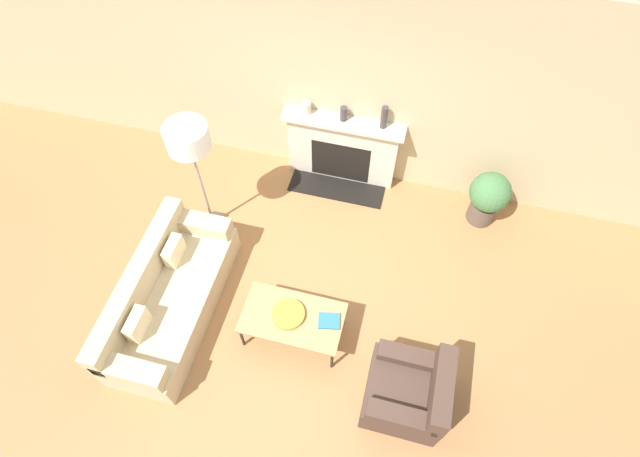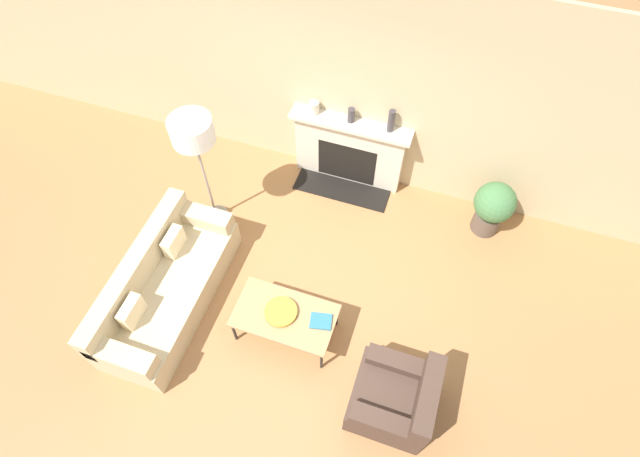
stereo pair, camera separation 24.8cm
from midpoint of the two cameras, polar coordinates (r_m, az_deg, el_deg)
ground_plane at (r=5.91m, az=-2.89°, el=-10.25°), size 18.00×18.00×0.00m
wall_back at (r=6.17m, az=4.80°, el=15.86°), size 18.00×0.06×2.90m
fireplace at (r=6.71m, az=4.40°, el=8.75°), size 1.57×0.59×1.03m
couch at (r=5.98m, az=-16.17°, el=-6.52°), size 0.83×2.06×0.77m
armchair_near at (r=5.36m, az=10.09°, el=-18.63°), size 0.79×0.79×0.78m
coffee_table at (r=5.47m, az=-2.73°, el=-10.01°), size 1.10×0.62×0.44m
bowl at (r=5.42m, az=-3.18°, el=-9.50°), size 0.35×0.35×0.05m
book at (r=5.39m, az=1.44°, el=-10.59°), size 0.26×0.23×0.02m
floor_lamp at (r=5.63m, az=-13.05°, el=10.21°), size 0.48×0.48×1.71m
mantel_vase_left at (r=6.38m, az=0.47°, el=13.64°), size 0.13×0.13×0.17m
mantel_vase_center_left at (r=6.28m, az=4.74°, el=12.75°), size 0.09×0.09×0.19m
mantel_vase_center_right at (r=6.18m, az=9.30°, el=12.01°), size 0.08×0.08×0.31m
potted_plant at (r=6.56m, az=20.21°, el=2.34°), size 0.51×0.51×0.79m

